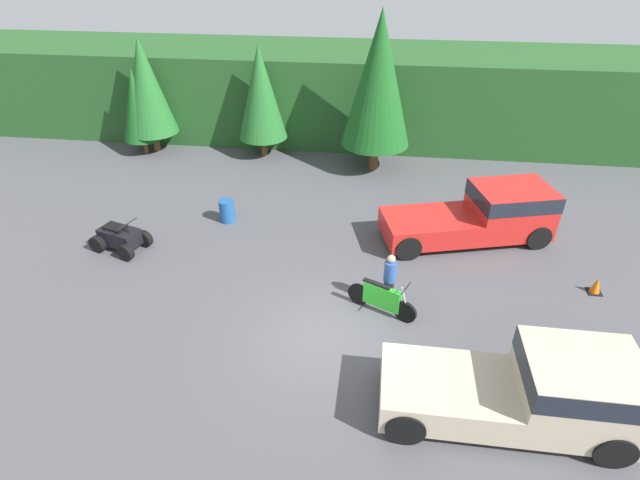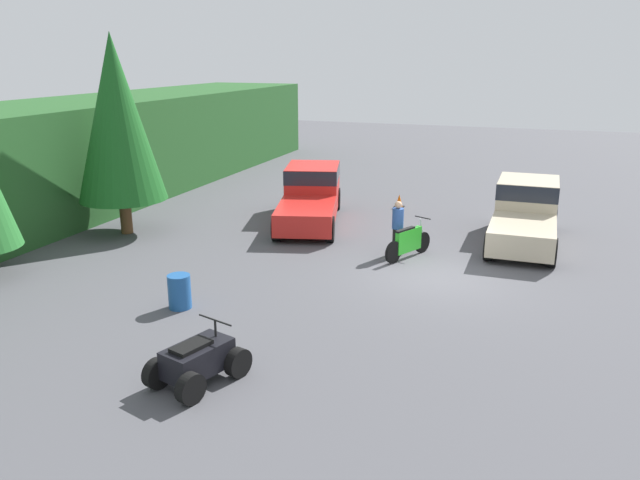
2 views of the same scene
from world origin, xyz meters
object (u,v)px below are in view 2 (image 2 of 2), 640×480
at_px(rider_person, 398,226).
at_px(pickup_truck_red, 311,193).
at_px(pickup_truck_second, 526,210).
at_px(steel_barrel, 180,292).
at_px(dirt_bike, 408,243).
at_px(quad_atv, 198,361).
at_px(traffic_cone, 399,201).

bearing_deg(rider_person, pickup_truck_red, 89.63).
bearing_deg(pickup_truck_second, steel_barrel, 139.96).
relative_size(pickup_truck_second, dirt_bike, 2.71).
height_order(pickup_truck_second, quad_atv, pickup_truck_second).
relative_size(pickup_truck_red, quad_atv, 2.93).
relative_size(dirt_bike, quad_atv, 0.96).
xyz_separation_m(pickup_truck_red, pickup_truck_second, (-0.10, -7.98, -0.00)).
bearing_deg(pickup_truck_second, pickup_truck_red, 89.61).
distance_m(pickup_truck_second, dirt_bike, 4.84).
bearing_deg(steel_barrel, traffic_cone, -12.84).
bearing_deg(traffic_cone, pickup_truck_second, -121.58).
height_order(pickup_truck_red, steel_barrel, pickup_truck_red).
xyz_separation_m(pickup_truck_red, rider_person, (-3.34, -4.20, -0.07)).
xyz_separation_m(traffic_cone, steel_barrel, (-12.58, 2.87, 0.19)).
distance_m(rider_person, steel_barrel, 7.50).
xyz_separation_m(rider_person, traffic_cone, (6.40, 1.36, -0.71)).
height_order(quad_atv, steel_barrel, quad_atv).
xyz_separation_m(rider_person, steel_barrel, (-6.18, 4.23, -0.52)).
height_order(pickup_truck_red, rider_person, pickup_truck_red).
distance_m(pickup_truck_second, traffic_cone, 6.09).
distance_m(rider_person, traffic_cone, 6.58).
relative_size(quad_atv, steel_barrel, 2.41).
bearing_deg(steel_barrel, dirt_bike, -37.75).
height_order(pickup_truck_second, steel_barrel, pickup_truck_second).
bearing_deg(pickup_truck_second, traffic_cone, 58.78).
xyz_separation_m(pickup_truck_red, traffic_cone, (3.06, -2.84, -0.78)).
bearing_deg(pickup_truck_second, rider_person, 130.94).
distance_m(pickup_truck_red, dirt_bike, 5.83).
relative_size(pickup_truck_red, pickup_truck_second, 1.13).
bearing_deg(steel_barrel, pickup_truck_red, -0.18).
height_order(pickup_truck_red, pickup_truck_second, same).
relative_size(pickup_truck_second, quad_atv, 2.60).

